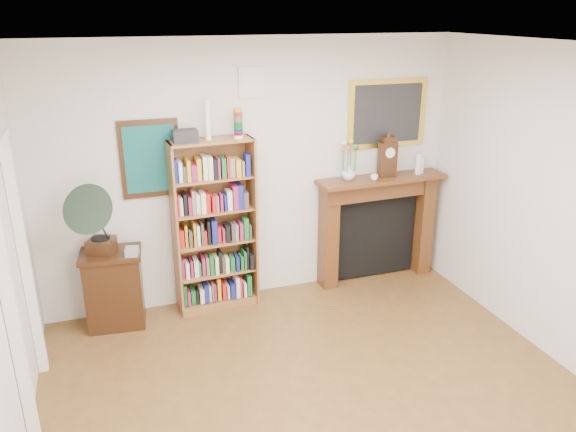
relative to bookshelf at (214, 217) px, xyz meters
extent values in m
cube|color=white|center=(0.47, -2.33, 1.78)|extent=(4.50, 5.00, 0.01)
cube|color=silver|center=(0.47, 0.17, 0.38)|extent=(4.50, 0.01, 2.80)
cube|color=white|center=(-1.74, -1.60, 0.03)|extent=(0.08, 0.08, 2.10)
cube|color=white|center=(-1.74, -0.66, 0.03)|extent=(0.08, 0.08, 2.10)
cube|color=black|center=(-0.58, 0.15, 0.63)|extent=(0.58, 0.03, 0.78)
cube|color=#125655|center=(-0.58, 0.14, 0.63)|extent=(0.50, 0.01, 0.67)
cube|color=white|center=(0.47, 0.15, 1.33)|extent=(0.26, 0.03, 0.30)
cube|color=silver|center=(0.47, 0.14, 1.33)|extent=(0.22, 0.01, 0.26)
cube|color=yellow|center=(2.02, 0.15, 0.93)|extent=(0.95, 0.03, 0.75)
cube|color=#262628|center=(2.02, 0.14, 0.93)|extent=(0.82, 0.01, 0.65)
cube|color=brown|center=(-0.41, 0.00, -0.11)|extent=(0.04, 0.30, 1.83)
cube|color=brown|center=(0.41, 0.00, -0.11)|extent=(0.04, 0.30, 1.83)
cube|color=brown|center=(0.00, 0.00, 0.80)|extent=(0.86, 0.35, 0.02)
cube|color=brown|center=(0.00, 0.00, -0.98)|extent=(0.86, 0.35, 0.08)
cube|color=brown|center=(0.00, 0.14, -0.11)|extent=(0.84, 0.07, 1.83)
cube|color=brown|center=(0.00, 0.00, -0.63)|extent=(0.81, 0.33, 0.02)
cube|color=brown|center=(0.00, 0.00, -0.28)|extent=(0.81, 0.33, 0.02)
cube|color=brown|center=(0.00, 0.00, 0.07)|extent=(0.81, 0.33, 0.02)
cube|color=brown|center=(0.00, 0.00, 0.41)|extent=(0.81, 0.33, 0.02)
cube|color=black|center=(-1.06, -0.06, -0.62)|extent=(0.63, 0.48, 0.80)
cube|color=#4C2711|center=(1.31, 0.04, -0.41)|extent=(0.17, 0.23, 1.23)
cube|color=#4C2711|center=(2.53, 0.04, -0.41)|extent=(0.17, 0.23, 1.23)
cube|color=#4C2711|center=(1.92, 0.04, 0.10)|extent=(1.40, 0.27, 0.20)
cube|color=#4C2711|center=(1.92, 0.00, 0.22)|extent=(1.51, 0.40, 0.04)
cube|color=black|center=(1.92, 0.12, -0.51)|extent=(1.01, 0.09, 0.98)
cube|color=black|center=(-1.13, -0.04, -0.15)|extent=(0.31, 0.31, 0.14)
cylinder|color=black|center=(-1.13, -0.04, -0.08)|extent=(0.24, 0.24, 0.01)
cone|color=#2F4437|center=(-1.13, -0.18, 0.24)|extent=(0.66, 0.72, 0.60)
cube|color=#B9B8C5|center=(-0.86, -0.21, -0.18)|extent=(0.14, 0.14, 0.08)
cube|color=black|center=(1.98, 0.01, 0.44)|extent=(0.20, 0.11, 0.39)
cylinder|color=white|center=(1.98, -0.05, 0.53)|extent=(0.12, 0.01, 0.12)
cube|color=black|center=(1.98, 0.01, 0.66)|extent=(0.14, 0.09, 0.07)
imported|color=silver|center=(1.52, 0.02, 0.33)|extent=(0.16, 0.16, 0.16)
imported|color=white|center=(1.78, -0.09, 0.28)|extent=(0.11, 0.11, 0.07)
cylinder|color=silver|center=(2.36, -0.02, 0.37)|extent=(0.07, 0.07, 0.24)
cylinder|color=silver|center=(2.41, -0.01, 0.35)|extent=(0.06, 0.06, 0.20)
camera|label=1|loc=(-1.03, -5.38, 2.02)|focal=35.00mm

